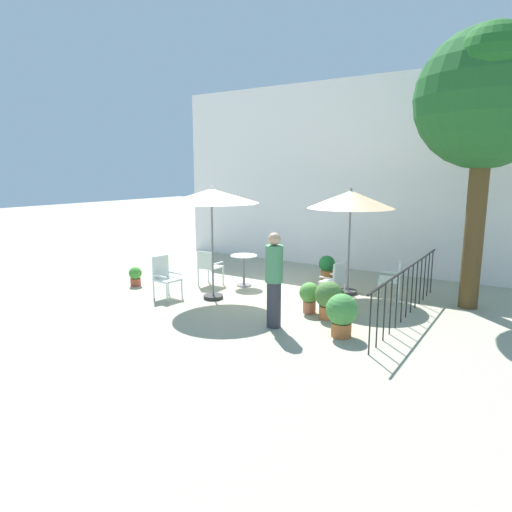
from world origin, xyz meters
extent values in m
plane|color=#A4A188|center=(0.00, 0.00, 0.00)|extent=(60.00, 60.00, 0.00)
cube|color=white|center=(0.00, 3.78, 2.67)|extent=(10.08, 0.30, 5.34)
cube|color=black|center=(3.37, 0.00, 1.00)|extent=(0.03, 4.69, 0.03)
cylinder|color=black|center=(3.37, -2.17, 0.50)|extent=(0.02, 0.02, 1.00)
cylinder|color=black|center=(3.37, -1.80, 0.50)|extent=(0.02, 0.02, 1.00)
cylinder|color=black|center=(3.37, -1.44, 0.50)|extent=(0.02, 0.02, 1.00)
cylinder|color=black|center=(3.37, -1.08, 0.50)|extent=(0.02, 0.02, 1.00)
cylinder|color=black|center=(3.37, -0.72, 0.50)|extent=(0.02, 0.02, 1.00)
cylinder|color=black|center=(3.37, -0.36, 0.50)|extent=(0.02, 0.02, 1.00)
cylinder|color=black|center=(3.37, 0.00, 0.50)|extent=(0.02, 0.02, 1.00)
cylinder|color=black|center=(3.37, 0.36, 0.50)|extent=(0.02, 0.02, 1.00)
cylinder|color=black|center=(3.37, 0.72, 0.50)|extent=(0.02, 0.02, 1.00)
cylinder|color=black|center=(3.37, 1.08, 0.50)|extent=(0.02, 0.02, 1.00)
cylinder|color=black|center=(3.37, 1.44, 0.50)|extent=(0.02, 0.02, 1.00)
cylinder|color=black|center=(3.37, 1.80, 0.50)|extent=(0.02, 0.02, 1.00)
cylinder|color=black|center=(3.37, 2.17, 0.50)|extent=(0.02, 0.02, 1.00)
cylinder|color=brown|center=(4.28, 1.38, 1.62)|extent=(0.38, 0.38, 3.24)
sphere|color=#1F5925|center=(4.28, 1.38, 4.19)|extent=(2.70, 2.70, 2.70)
sphere|color=#234E2D|center=(3.74, 1.79, 4.32)|extent=(1.48, 1.48, 1.48)
sphere|color=#1F6121|center=(4.41, 0.77, 4.73)|extent=(1.35, 1.35, 1.35)
cylinder|color=#2D2D2D|center=(-0.61, -0.99, 0.04)|extent=(0.44, 0.44, 0.08)
cylinder|color=slate|center=(-0.61, -0.99, 1.22)|extent=(0.04, 0.04, 2.44)
cone|color=beige|center=(-0.61, -0.99, 2.29)|extent=(2.05, 2.05, 0.30)
sphere|color=slate|center=(-0.61, -0.99, 2.47)|extent=(0.06, 0.06, 0.06)
cylinder|color=#2D2D2D|center=(1.76, 1.03, 0.04)|extent=(0.44, 0.44, 0.08)
cylinder|color=slate|center=(1.76, 1.03, 1.19)|extent=(0.04, 0.04, 2.38)
cone|color=beige|center=(1.76, 1.03, 2.19)|extent=(1.95, 1.95, 0.40)
sphere|color=slate|center=(1.76, 1.03, 2.41)|extent=(0.06, 0.06, 0.06)
cylinder|color=white|center=(-0.68, 0.33, 0.76)|extent=(0.66, 0.66, 0.02)
cylinder|color=slate|center=(-0.68, 0.33, 0.38)|extent=(0.06, 0.06, 0.75)
cylinder|color=slate|center=(-0.68, 0.33, 0.01)|extent=(0.36, 0.36, 0.03)
cube|color=silver|center=(-1.49, -1.51, 0.42)|extent=(0.53, 0.51, 0.04)
cube|color=silver|center=(-1.71, -1.49, 0.69)|extent=(0.08, 0.44, 0.50)
cube|color=silver|center=(-1.51, -1.72, 0.54)|extent=(0.44, 0.08, 0.03)
cube|color=silver|center=(-1.47, -1.30, 0.54)|extent=(0.44, 0.08, 0.03)
cylinder|color=silver|center=(-1.29, -1.75, 0.20)|extent=(0.04, 0.04, 0.40)
cylinder|color=silver|center=(-1.24, -1.32, 0.20)|extent=(0.04, 0.04, 0.40)
cylinder|color=silver|center=(-1.74, -1.70, 0.20)|extent=(0.04, 0.04, 0.40)
cylinder|color=silver|center=(-1.69, -1.27, 0.20)|extent=(0.04, 0.04, 0.40)
cube|color=silver|center=(1.70, 0.26, 0.43)|extent=(0.51, 0.52, 0.04)
cube|color=silver|center=(1.88, 0.22, 0.67)|extent=(0.13, 0.41, 0.43)
cube|color=silver|center=(1.74, 0.45, 0.55)|extent=(0.38, 0.12, 0.03)
cube|color=silver|center=(1.65, 0.07, 0.55)|extent=(0.38, 0.12, 0.03)
cylinder|color=silver|center=(1.55, 0.50, 0.21)|extent=(0.04, 0.04, 0.41)
cylinder|color=silver|center=(1.46, 0.11, 0.21)|extent=(0.04, 0.04, 0.41)
cylinder|color=silver|center=(1.93, 0.41, 0.21)|extent=(0.04, 0.04, 0.41)
cylinder|color=silver|center=(1.84, 0.02, 0.21)|extent=(0.04, 0.04, 0.41)
cube|color=silver|center=(-1.42, -0.06, 0.46)|extent=(0.51, 0.48, 0.04)
cube|color=silver|center=(-1.41, -0.27, 0.68)|extent=(0.47, 0.06, 0.40)
cube|color=silver|center=(-1.19, -0.06, 0.58)|extent=(0.06, 0.42, 0.03)
cube|color=silver|center=(-1.64, -0.07, 0.58)|extent=(0.06, 0.42, 0.03)
cylinder|color=silver|center=(-1.20, 0.16, 0.22)|extent=(0.04, 0.04, 0.44)
cylinder|color=silver|center=(-1.65, 0.14, 0.22)|extent=(0.04, 0.04, 0.44)
cylinder|color=silver|center=(-1.18, -0.27, 0.22)|extent=(0.04, 0.04, 0.44)
cylinder|color=silver|center=(-1.64, -0.28, 0.22)|extent=(0.04, 0.04, 0.44)
cube|color=white|center=(2.73, 0.98, 0.47)|extent=(0.54, 0.56, 0.04)
cube|color=white|center=(2.93, 1.02, 0.68)|extent=(0.14, 0.44, 0.38)
cube|color=white|center=(2.68, 1.19, 0.59)|extent=(0.40, 0.13, 0.03)
cube|color=white|center=(2.78, 0.77, 0.59)|extent=(0.40, 0.13, 0.03)
cylinder|color=white|center=(2.48, 1.14, 0.23)|extent=(0.04, 0.04, 0.45)
cylinder|color=white|center=(2.58, 0.72, 0.23)|extent=(0.04, 0.04, 0.45)
cylinder|color=white|center=(2.88, 1.23, 0.23)|extent=(0.04, 0.04, 0.45)
cylinder|color=white|center=(2.98, 0.81, 0.23)|extent=(0.04, 0.04, 0.45)
cylinder|color=#AF6530|center=(0.83, 1.94, 0.14)|extent=(0.30, 0.30, 0.27)
cylinder|color=#382819|center=(0.83, 1.94, 0.26)|extent=(0.26, 0.26, 0.02)
sphere|color=#1C652D|center=(0.83, 1.94, 0.45)|extent=(0.42, 0.42, 0.42)
cylinder|color=#AD4D35|center=(-2.95, -1.13, 0.09)|extent=(0.25, 0.25, 0.18)
cylinder|color=#382819|center=(-2.95, -1.13, 0.17)|extent=(0.22, 0.22, 0.02)
sphere|color=#449635|center=(-2.95, -1.13, 0.32)|extent=(0.32, 0.32, 0.32)
sphere|color=#BD3EAD|center=(-3.02, -1.03, 0.32)|extent=(0.08, 0.08, 0.08)
sphere|color=#BD3EAD|center=(-2.88, -1.07, 0.36)|extent=(0.06, 0.06, 0.06)
sphere|color=#BD3EAD|center=(-3.05, -1.18, 0.35)|extent=(0.06, 0.06, 0.06)
cylinder|color=#B06433|center=(2.70, -1.65, 0.12)|extent=(0.35, 0.35, 0.25)
cylinder|color=#382819|center=(2.70, -1.65, 0.24)|extent=(0.30, 0.30, 0.02)
sphere|color=#458D40|center=(2.70, -1.65, 0.48)|extent=(0.55, 0.55, 0.55)
sphere|color=#E5386D|center=(2.65, -1.48, 0.49)|extent=(0.12, 0.12, 0.12)
sphere|color=#E5386D|center=(2.82, -1.81, 0.54)|extent=(0.12, 0.12, 0.12)
cylinder|color=#BF6F4B|center=(1.65, -0.74, 0.12)|extent=(0.26, 0.26, 0.24)
cylinder|color=#382819|center=(1.65, -0.74, 0.23)|extent=(0.23, 0.23, 0.02)
sphere|color=#549840|center=(1.65, -0.74, 0.42)|extent=(0.41, 0.41, 0.41)
cylinder|color=#AF493C|center=(2.09, -0.44, 0.09)|extent=(0.27, 0.27, 0.19)
cylinder|color=#382819|center=(2.09, -0.44, 0.18)|extent=(0.24, 0.24, 0.02)
sphere|color=#1D6222|center=(2.09, -0.44, 0.34)|extent=(0.36, 0.36, 0.36)
cylinder|color=#C96B3A|center=(2.11, -0.86, 0.12)|extent=(0.35, 0.35, 0.24)
cylinder|color=#382819|center=(2.11, -0.86, 0.23)|extent=(0.31, 0.31, 0.02)
sphere|color=#4A7536|center=(2.11, -0.86, 0.47)|extent=(0.53, 0.53, 0.53)
cylinder|color=#33333D|center=(1.47, -1.86, 0.42)|extent=(0.26, 0.26, 0.84)
cylinder|color=#48885A|center=(1.47, -1.86, 1.18)|extent=(0.33, 0.33, 0.67)
sphere|color=tan|center=(1.47, -1.86, 1.63)|extent=(0.23, 0.23, 0.23)
camera|label=1|loc=(5.45, -8.63, 2.80)|focal=31.52mm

